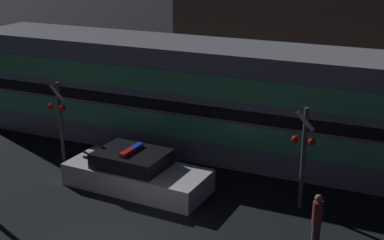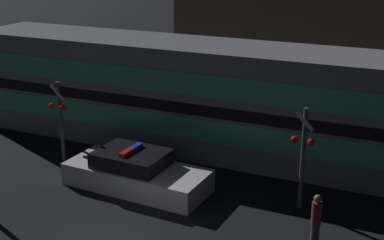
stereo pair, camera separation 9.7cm
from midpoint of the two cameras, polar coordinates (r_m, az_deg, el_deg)
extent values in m
cube|color=gray|center=(19.75, 5.34, 1.94)|extent=(22.56, 3.16, 4.08)
cube|color=black|center=(18.33, 3.69, 0.63)|extent=(22.11, 0.03, 0.41)
cube|color=#59D88C|center=(18.57, 3.64, -1.52)|extent=(21.43, 0.02, 0.82)
cube|color=#59D88C|center=(18.07, 3.74, 3.34)|extent=(21.43, 0.02, 0.82)
cube|color=silver|center=(17.59, -5.71, -6.08)|extent=(4.79, 2.11, 0.74)
cube|color=black|center=(17.43, -6.30, -4.10)|extent=(2.34, 1.77, 0.50)
cube|color=red|center=(17.10, -6.86, -3.48)|extent=(0.23, 0.58, 0.12)
cube|color=blue|center=(17.53, -5.83, -2.86)|extent=(0.23, 0.58, 0.12)
cylinder|color=#3F384C|center=(14.63, 13.14, -12.00)|extent=(0.23, 0.23, 0.75)
cylinder|color=maroon|center=(14.30, 13.34, -9.63)|extent=(0.26, 0.26, 0.62)
sphere|color=#8C664C|center=(14.11, 13.47, -8.16)|extent=(0.20, 0.20, 0.20)
cylinder|color=#4C4C51|center=(16.08, 11.89, -4.14)|extent=(0.13, 0.13, 3.17)
sphere|color=red|center=(15.77, 11.07, -2.06)|extent=(0.22, 0.22, 0.22)
sphere|color=red|center=(15.68, 12.80, -2.31)|extent=(0.22, 0.22, 0.22)
cube|color=white|center=(15.58, 12.11, -0.16)|extent=(0.58, 0.03, 0.58)
cylinder|color=#4C4C51|center=(19.78, -13.68, -0.19)|extent=(0.13, 0.13, 2.97)
sphere|color=red|center=(19.65, -14.61, 1.43)|extent=(0.22, 0.22, 0.22)
sphere|color=red|center=(19.36, -13.48, 1.25)|extent=(0.22, 0.22, 0.22)
cube|color=white|center=(19.39, -14.09, 2.88)|extent=(0.58, 0.03, 0.58)
cube|color=brown|center=(26.90, 11.98, 10.33)|extent=(11.88, 4.52, 7.92)
camera|label=1|loc=(0.05, -89.85, 0.05)|focal=50.00mm
camera|label=2|loc=(0.05, 90.15, -0.05)|focal=50.00mm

